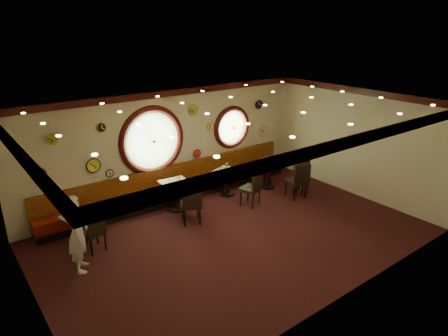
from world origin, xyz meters
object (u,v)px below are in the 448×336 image
at_px(chair_a, 95,227).
at_px(condiment_b_bottle, 179,178).
at_px(condiment_d_bottle, 270,160).
at_px(waiter, 78,233).
at_px(condiment_d_pepper, 268,163).
at_px(condiment_c_salt, 223,169).
at_px(table_b, 176,192).
at_px(condiment_e_bottle, 267,158).
at_px(condiment_b_salt, 169,181).
at_px(condiment_d_salt, 265,163).
at_px(table_a, 79,225).
at_px(condiment_a_pepper, 79,214).
at_px(table_c, 227,179).
at_px(chair_d, 299,176).
at_px(condiment_b_pepper, 177,180).
at_px(condiment_e_pepper, 269,161).
at_px(table_e, 266,169).
at_px(chair_b, 191,200).
at_px(condiment_e_salt, 264,161).
at_px(table_d, 268,172).
at_px(chair_c, 254,184).
at_px(condiment_c_bottle, 227,166).
at_px(condiment_a_salt, 75,213).
at_px(condiment_a_bottle, 79,210).
at_px(condiment_c_pepper, 229,168).

bearing_deg(chair_a, condiment_b_bottle, 6.55).
distance_m(condiment_d_bottle, waiter, 6.40).
bearing_deg(condiment_d_bottle, condiment_d_pepper, -150.38).
bearing_deg(condiment_c_salt, table_b, -178.37).
bearing_deg(condiment_e_bottle, condiment_b_salt, 179.73).
xyz_separation_m(condiment_d_pepper, condiment_b_bottle, (-2.93, 0.45, 0.05)).
bearing_deg(condiment_d_salt, table_a, 178.02).
distance_m(condiment_c_salt, condiment_a_pepper, 4.36).
xyz_separation_m(table_b, condiment_c_salt, (1.66, 0.05, 0.31)).
xyz_separation_m(table_c, condiment_e_bottle, (1.71, 0.11, 0.29)).
bearing_deg(condiment_c_salt, condiment_b_salt, 178.54).
relative_size(chair_d, condiment_e_bottle, 4.21).
height_order(condiment_b_pepper, condiment_e_pepper, condiment_b_pepper).
bearing_deg(condiment_c_salt, table_e, -1.18).
xyz_separation_m(table_a, chair_b, (2.61, -0.86, 0.25)).
xyz_separation_m(table_b, condiment_e_salt, (3.31, 0.06, 0.22)).
distance_m(table_d, chair_c, 1.47).
bearing_deg(condiment_a_pepper, table_c, 1.48).
xyz_separation_m(table_b, condiment_b_salt, (-0.15, 0.09, 0.35)).
bearing_deg(chair_d, chair_a, -179.71).
height_order(table_e, chair_c, chair_c).
relative_size(condiment_a_pepper, condiment_c_bottle, 0.50).
bearing_deg(table_a, condiment_b_bottle, 3.52).
xyz_separation_m(condiment_a_salt, condiment_d_salt, (5.77, -0.25, 0.09)).
xyz_separation_m(condiment_e_salt, condiment_e_pepper, (0.11, -0.12, 0.00)).
distance_m(table_c, condiment_a_bottle, 4.41).
bearing_deg(condiment_e_bottle, condiment_d_pepper, -128.72).
height_order(condiment_a_bottle, waiter, waiter).
relative_size(chair_b, condiment_c_pepper, 6.98).
distance_m(chair_a, condiment_d_pepper, 5.67).
height_order(chair_b, condiment_d_pepper, chair_b).
bearing_deg(table_e, chair_a, -172.56).
distance_m(table_a, chair_b, 2.75).
relative_size(table_b, condiment_b_pepper, 7.49).
relative_size(chair_d, condiment_c_salt, 7.85).
bearing_deg(waiter, chair_a, -24.49).
bearing_deg(table_e, table_a, -178.79).
bearing_deg(condiment_d_bottle, condiment_c_bottle, 164.30).
distance_m(table_c, condiment_b_pepper, 1.76).
xyz_separation_m(chair_d, condiment_d_salt, (-0.24, 1.21, 0.14)).
bearing_deg(chair_b, table_e, 40.77).
height_order(condiment_b_bottle, condiment_e_bottle, condiment_b_bottle).
height_order(table_e, condiment_b_bottle, condiment_b_bottle).
distance_m(condiment_b_bottle, condiment_d_bottle, 3.12).
height_order(table_d, condiment_c_pepper, condiment_c_pepper).
bearing_deg(condiment_c_bottle, condiment_a_bottle, -178.23).
distance_m(chair_d, condiment_e_bottle, 1.62).
height_order(chair_a, chair_b, chair_b).
height_order(table_d, condiment_d_salt, condiment_d_salt).
xyz_separation_m(condiment_b_pepper, condiment_a_bottle, (-2.68, -0.04, -0.10)).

